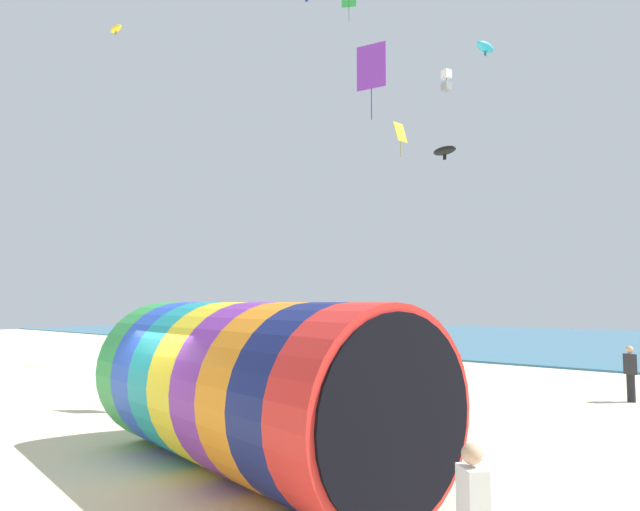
# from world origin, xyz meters

# --- Properties ---
(ground_plane) EXTENTS (120.00, 120.00, 0.00)m
(ground_plane) POSITION_xyz_m (0.00, 0.00, 0.00)
(ground_plane) COLOR beige
(giant_inflatable_tube) EXTENTS (7.84, 4.33, 3.06)m
(giant_inflatable_tube) POSITION_xyz_m (1.32, 0.51, 1.53)
(giant_inflatable_tube) COLOR green
(giant_inflatable_tube) RESTS_ON ground
(kite_yellow_parafoil) EXTENTS (0.64, 0.28, 0.34)m
(kite_yellow_parafoil) POSITION_xyz_m (-8.18, 2.97, 12.26)
(kite_yellow_parafoil) COLOR yellow
(kite_white_box) EXTENTS (0.47, 0.47, 1.07)m
(kite_white_box) POSITION_xyz_m (-3.34, 17.04, 13.47)
(kite_white_box) COLOR white
(kite_yellow_diamond) EXTENTS (0.40, 0.76, 1.78)m
(kite_yellow_diamond) POSITION_xyz_m (-6.03, 17.21, 11.52)
(kite_yellow_diamond) COLOR yellow
(kite_cyan_parafoil) EXTENTS (0.70, 1.29, 0.68)m
(kite_cyan_parafoil) POSITION_xyz_m (-1.28, 16.77, 14.39)
(kite_cyan_parafoil) COLOR #2DB2C6
(kite_black_parafoil) EXTENTS (1.33, 0.71, 0.68)m
(kite_black_parafoil) POSITION_xyz_m (-3.65, 17.31, 10.21)
(kite_black_parafoil) COLOR black
(kite_purple_diamond) EXTENTS (0.95, 0.22, 2.35)m
(kite_purple_diamond) POSITION_xyz_m (-0.64, 7.15, 10.18)
(kite_purple_diamond) COLOR purple
(bystander_near_water) EXTENTS (0.31, 0.40, 1.55)m
(bystander_near_water) POSITION_xyz_m (-0.02, 10.99, 0.78)
(bystander_near_water) COLOR #726651
(bystander_near_water) RESTS_ON ground
(bystander_mid_beach) EXTENTS (0.41, 0.41, 1.72)m
(bystander_mid_beach) POSITION_xyz_m (4.77, 13.19, 0.88)
(bystander_mid_beach) COLOR black
(bystander_mid_beach) RESTS_ON ground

